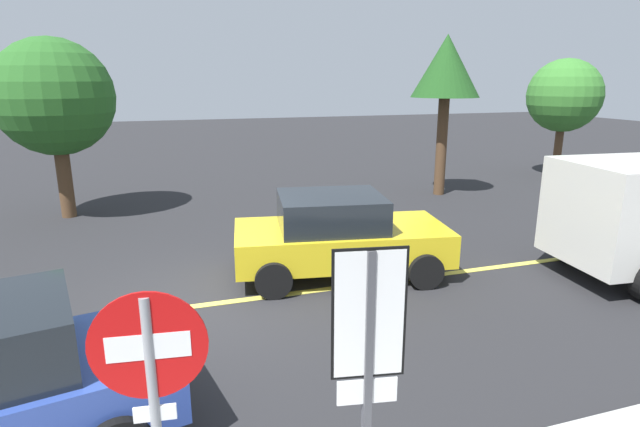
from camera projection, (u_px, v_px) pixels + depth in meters
ground_plane at (210, 305)px, 8.41m from camera, size 80.00×80.00×0.00m
lane_marking_centre at (376, 283)px, 9.30m from camera, size 28.00×0.16×0.01m
stop_sign at (153, 395)px, 3.37m from camera, size 0.76×0.11×2.34m
speed_limit_sign at (368, 348)px, 3.63m from camera, size 0.53×0.11×2.52m
car_yellow_crossing at (338, 234)px, 9.57m from camera, size 4.20×2.58×1.55m
tree_left_verge at (54, 98)px, 12.98m from camera, size 2.98×2.98×4.66m
tree_centre_verge at (564, 96)px, 18.72m from camera, size 2.66×2.66×4.35m
tree_right_verge at (446, 69)px, 15.47m from camera, size 2.09×2.09×4.92m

